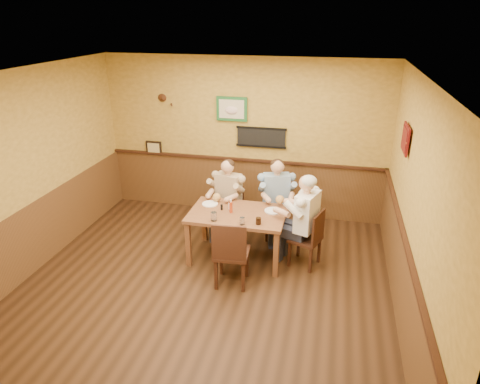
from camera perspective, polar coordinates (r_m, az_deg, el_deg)
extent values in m
plane|color=black|center=(5.99, -4.86, -12.47)|extent=(5.00, 5.00, 0.00)
cube|color=silver|center=(4.93, -5.97, 15.12)|extent=(5.00, 5.00, 0.02)
cube|color=gold|center=(7.59, 0.47, 7.16)|extent=(5.00, 0.02, 2.80)
cube|color=gold|center=(3.35, -19.12, -16.50)|extent=(5.00, 0.02, 2.80)
cube|color=gold|center=(6.50, -26.84, 1.88)|extent=(0.02, 5.00, 2.80)
cube|color=gold|center=(5.15, 22.16, -2.45)|extent=(0.02, 5.00, 2.80)
cube|color=brown|center=(7.86, 0.42, 0.79)|extent=(5.00, 0.02, 1.00)
cube|color=brown|center=(5.57, 20.57, -10.84)|extent=(0.02, 5.00, 1.00)
cube|color=black|center=(7.47, 2.84, 7.29)|extent=(0.88, 0.03, 0.34)
cube|color=#21612D|center=(7.47, -1.11, 11.01)|extent=(0.54, 0.03, 0.42)
cube|color=black|center=(8.15, -11.41, 5.77)|extent=(0.30, 0.03, 0.26)
cube|color=maroon|center=(5.94, 21.22, 6.65)|extent=(0.03, 0.48, 0.36)
cube|color=brown|center=(6.27, -0.34, -2.95)|extent=(1.40, 0.90, 0.05)
cube|color=brown|center=(6.28, -6.90, -6.95)|extent=(0.07, 0.07, 0.70)
cube|color=brown|center=(6.01, 4.82, -8.33)|extent=(0.07, 0.07, 0.70)
cube|color=brown|center=(6.93, -4.77, -3.84)|extent=(0.07, 0.07, 0.70)
cube|color=brown|center=(6.68, 5.80, -4.94)|extent=(0.07, 0.07, 0.70)
cylinder|color=silver|center=(6.00, -3.51, -3.27)|extent=(0.11, 0.11, 0.13)
cylinder|color=silver|center=(5.89, 0.29, -3.89)|extent=(0.08, 0.08, 0.10)
cylinder|color=black|center=(5.91, 2.47, -3.87)|extent=(0.10, 0.10, 0.10)
cylinder|color=#B13712|center=(6.22, -1.23, -1.95)|extent=(0.06, 0.06, 0.19)
cylinder|color=white|center=(6.35, -1.39, -1.89)|extent=(0.04, 0.04, 0.09)
cylinder|color=black|center=(6.33, -2.46, -2.04)|extent=(0.03, 0.03, 0.09)
cylinder|color=white|center=(6.53, -4.02, -1.59)|extent=(0.27, 0.27, 0.02)
cylinder|color=silver|center=(6.31, 4.45, -2.52)|extent=(0.31, 0.31, 0.02)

